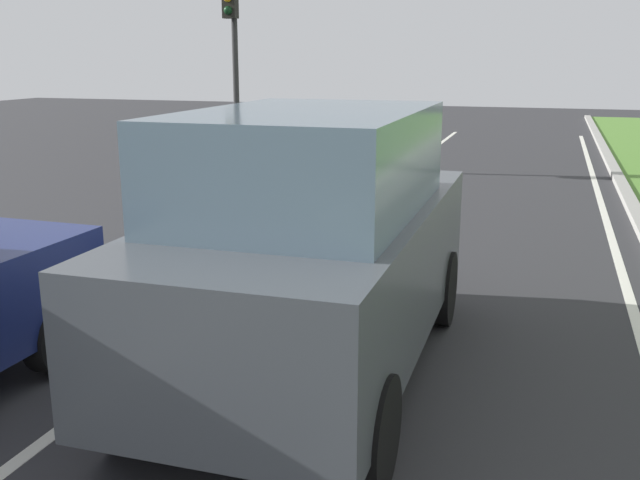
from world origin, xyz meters
name	(u,v)px	position (x,y,z in m)	size (l,w,h in m)	color
ground_plane	(368,234)	(0.00, 14.00, 0.00)	(60.00, 60.00, 0.00)	#2D2D30
lane_line_center	(325,230)	(-0.70, 14.00, 0.00)	(0.12, 32.00, 0.01)	silver
lane_line_right_edge	(616,252)	(3.60, 14.00, 0.00)	(0.12, 32.00, 0.01)	silver
car_suv_ahead	(314,244)	(0.79, 8.88, 1.17)	(1.99, 4.51, 2.28)	#474C51
traffic_light_overhead_left	(233,34)	(-4.65, 19.43, 3.17)	(0.32, 0.50, 4.74)	#2D2D2D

